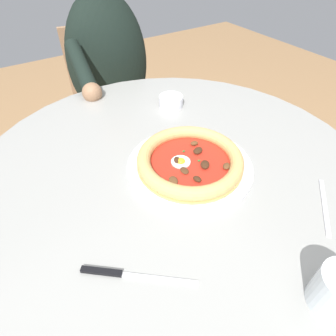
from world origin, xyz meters
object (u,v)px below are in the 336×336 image
at_px(ramekin_capers, 171,101).
at_px(pizza_on_plate, 190,161).
at_px(cafe_chair_diner, 109,94).
at_px(steak_knife, 121,274).
at_px(dining_table, 172,198).
at_px(diner_person, 114,105).
at_px(fork_utensil, 325,206).

bearing_deg(ramekin_capers, pizza_on_plate, 65.56).
bearing_deg(cafe_chair_diner, steak_knife, 68.94).
bearing_deg(cafe_chair_diner, pizza_on_plate, 81.53).
bearing_deg(ramekin_capers, steak_knife, 48.10).
relative_size(pizza_on_plate, ramekin_capers, 4.03).
xyz_separation_m(dining_table, ramekin_capers, (-0.16, -0.25, 0.15)).
xyz_separation_m(pizza_on_plate, diner_person, (-0.11, -0.76, -0.24)).
xyz_separation_m(dining_table, fork_utensil, (-0.21, 0.30, 0.13)).
distance_m(dining_table, pizza_on_plate, 0.16).
relative_size(pizza_on_plate, cafe_chair_diner, 0.38).
relative_size(fork_utensil, cafe_chair_diner, 0.16).
bearing_deg(dining_table, pizza_on_plate, 138.07).
bearing_deg(diner_person, fork_utensil, 93.96).
bearing_deg(pizza_on_plate, ramekin_capers, -114.44).
distance_m(steak_knife, ramekin_capers, 0.60).
bearing_deg(ramekin_capers, dining_table, 57.42).
bearing_deg(diner_person, steak_knife, 67.68).
bearing_deg(cafe_chair_diner, diner_person, 78.42).
bearing_deg(ramekin_capers, fork_utensil, 95.02).
height_order(ramekin_capers, diner_person, diner_person).
height_order(dining_table, pizza_on_plate, pizza_on_plate).
distance_m(ramekin_capers, fork_utensil, 0.55).
bearing_deg(ramekin_capers, diner_person, -87.28).
relative_size(dining_table, cafe_chair_diner, 1.25).
relative_size(fork_utensil, diner_person, 0.11).
distance_m(pizza_on_plate, steak_knife, 0.32).
distance_m(dining_table, steak_knife, 0.34).
bearing_deg(steak_knife, fork_utensil, 167.25).
bearing_deg(fork_utensil, steak_knife, -12.75).
distance_m(dining_table, cafe_chair_diner, 0.88).
bearing_deg(diner_person, dining_table, 79.22).
height_order(pizza_on_plate, ramekin_capers, pizza_on_plate).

